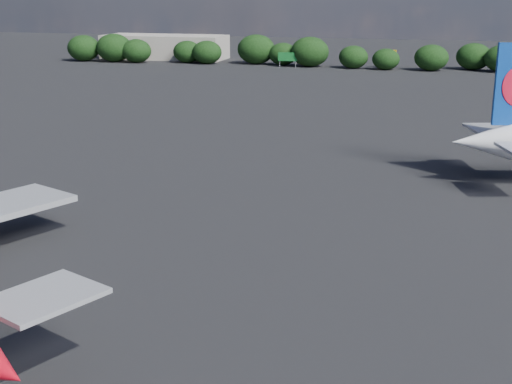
# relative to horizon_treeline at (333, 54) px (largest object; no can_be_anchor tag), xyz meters

# --- Properties ---
(ground) EXTENTS (500.00, 500.00, 0.00)m
(ground) POSITION_rel_horizon_treeline_xyz_m (4.46, -119.35, -3.96)
(ground) COLOR black
(ground) RESTS_ON ground
(terminal_building) EXTENTS (42.00, 16.00, 8.00)m
(terminal_building) POSITION_rel_horizon_treeline_xyz_m (-60.54, 12.65, 0.04)
(terminal_building) COLOR #9D9287
(terminal_building) RESTS_ON ground
(highway_sign) EXTENTS (6.00, 0.30, 4.50)m
(highway_sign) POSITION_rel_horizon_treeline_xyz_m (-13.54, -3.35, -0.84)
(highway_sign) COLOR #146827
(highway_sign) RESTS_ON ground
(billboard_yellow) EXTENTS (5.00, 0.30, 5.50)m
(billboard_yellow) POSITION_rel_horizon_treeline_xyz_m (16.46, 2.65, -0.09)
(billboard_yellow) COLOR gold
(billboard_yellow) RESTS_ON ground
(horizon_treeline) EXTENTS (203.41, 15.77, 9.34)m
(horizon_treeline) POSITION_rel_horizon_treeline_xyz_m (0.00, 0.00, 0.00)
(horizon_treeline) COLOR black
(horizon_treeline) RESTS_ON ground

